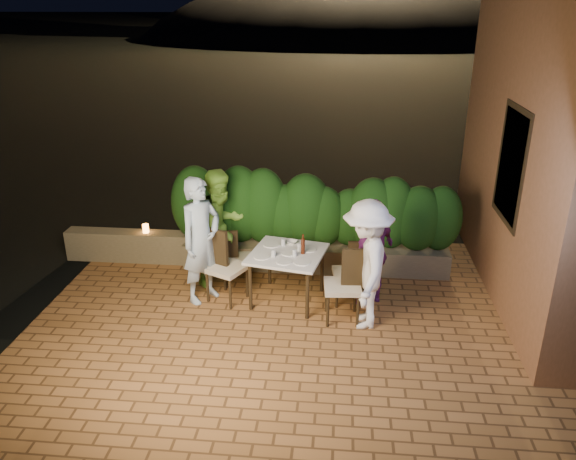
# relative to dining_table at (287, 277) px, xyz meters

# --- Properties ---
(ground) EXTENTS (400.00, 400.00, 0.00)m
(ground) POSITION_rel_dining_table_xyz_m (0.13, -1.19, -0.40)
(ground) COLOR black
(ground) RESTS_ON ground
(terrace_floor) EXTENTS (7.00, 6.00, 0.15)m
(terrace_floor) POSITION_rel_dining_table_xyz_m (0.13, -0.69, -0.45)
(terrace_floor) COLOR #925F2F
(terrace_floor) RESTS_ON ground
(building_wall) EXTENTS (1.60, 5.00, 5.00)m
(building_wall) POSITION_rel_dining_table_xyz_m (3.73, 0.81, 2.12)
(building_wall) COLOR #97613B
(building_wall) RESTS_ON ground
(window_pane) EXTENTS (0.08, 1.00, 1.40)m
(window_pane) POSITION_rel_dining_table_xyz_m (2.95, 0.31, 1.62)
(window_pane) COLOR black
(window_pane) RESTS_ON building_wall
(window_frame) EXTENTS (0.06, 1.15, 1.55)m
(window_frame) POSITION_rel_dining_table_xyz_m (2.94, 0.31, 1.62)
(window_frame) COLOR black
(window_frame) RESTS_ON building_wall
(planter) EXTENTS (4.20, 0.55, 0.40)m
(planter) POSITION_rel_dining_table_xyz_m (0.33, 1.11, -0.17)
(planter) COLOR #6E6346
(planter) RESTS_ON ground
(hedge) EXTENTS (4.00, 0.70, 1.10)m
(hedge) POSITION_rel_dining_table_xyz_m (0.33, 1.11, 0.57)
(hedge) COLOR #173F11
(hedge) RESTS_ON planter
(parapet) EXTENTS (2.20, 0.30, 0.50)m
(parapet) POSITION_rel_dining_table_xyz_m (-2.67, 1.11, -0.12)
(parapet) COLOR #6E6346
(parapet) RESTS_ON ground
(hill) EXTENTS (52.00, 40.00, 22.00)m
(hill) POSITION_rel_dining_table_xyz_m (2.13, 58.81, -4.38)
(hill) COLOR black
(hill) RESTS_ON ground
(dining_table) EXTENTS (1.16, 1.16, 0.75)m
(dining_table) POSITION_rel_dining_table_xyz_m (0.00, 0.00, 0.00)
(dining_table) COLOR white
(dining_table) RESTS_ON ground
(plate_nw) EXTENTS (0.22, 0.22, 0.01)m
(plate_nw) POSITION_rel_dining_table_xyz_m (-0.34, -0.18, 0.38)
(plate_nw) COLOR white
(plate_nw) RESTS_ON dining_table
(plate_sw) EXTENTS (0.24, 0.24, 0.01)m
(plate_sw) POSITION_rel_dining_table_xyz_m (-0.25, 0.24, 0.38)
(plate_sw) COLOR white
(plate_sw) RESTS_ON dining_table
(plate_ne) EXTENTS (0.23, 0.23, 0.01)m
(plate_ne) POSITION_rel_dining_table_xyz_m (0.23, -0.30, 0.38)
(plate_ne) COLOR white
(plate_ne) RESTS_ON dining_table
(plate_se) EXTENTS (0.22, 0.22, 0.01)m
(plate_se) POSITION_rel_dining_table_xyz_m (0.29, 0.13, 0.38)
(plate_se) COLOR white
(plate_se) RESTS_ON dining_table
(plate_centre) EXTENTS (0.20, 0.20, 0.01)m
(plate_centre) POSITION_rel_dining_table_xyz_m (0.02, -0.03, 0.38)
(plate_centre) COLOR white
(plate_centre) RESTS_ON dining_table
(plate_front) EXTENTS (0.22, 0.22, 0.01)m
(plate_front) POSITION_rel_dining_table_xyz_m (-0.01, -0.31, 0.38)
(plate_front) COLOR white
(plate_front) RESTS_ON dining_table
(glass_nw) EXTENTS (0.06, 0.06, 0.10)m
(glass_nw) POSITION_rel_dining_table_xyz_m (-0.18, -0.15, 0.42)
(glass_nw) COLOR silver
(glass_nw) RESTS_ON dining_table
(glass_sw) EXTENTS (0.06, 0.06, 0.10)m
(glass_sw) POSITION_rel_dining_table_xyz_m (-0.08, 0.24, 0.43)
(glass_sw) COLOR silver
(glass_sw) RESTS_ON dining_table
(glass_ne) EXTENTS (0.06, 0.06, 0.10)m
(glass_ne) POSITION_rel_dining_table_xyz_m (0.11, -0.11, 0.42)
(glass_ne) COLOR silver
(glass_ne) RESTS_ON dining_table
(glass_se) EXTENTS (0.07, 0.07, 0.11)m
(glass_se) POSITION_rel_dining_table_xyz_m (0.17, 0.09, 0.43)
(glass_se) COLOR silver
(glass_se) RESTS_ON dining_table
(beer_bottle) EXTENTS (0.06, 0.06, 0.29)m
(beer_bottle) POSITION_rel_dining_table_xyz_m (0.22, -0.01, 0.52)
(beer_bottle) COLOR #43190B
(beer_bottle) RESTS_ON dining_table
(bowl) EXTENTS (0.20, 0.20, 0.04)m
(bowl) POSITION_rel_dining_table_xyz_m (0.03, 0.33, 0.39)
(bowl) COLOR white
(bowl) RESTS_ON dining_table
(chair_left_front) EXTENTS (0.65, 0.65, 1.06)m
(chair_left_front) POSITION_rel_dining_table_xyz_m (-0.86, -0.06, 0.15)
(chair_left_front) COLOR black
(chair_left_front) RESTS_ON ground
(chair_left_back) EXTENTS (0.44, 0.44, 0.86)m
(chair_left_back) POSITION_rel_dining_table_xyz_m (-0.80, 0.46, 0.05)
(chair_left_back) COLOR black
(chair_left_back) RESTS_ON ground
(chair_right_front) EXTENTS (0.52, 0.52, 1.04)m
(chair_right_front) POSITION_rel_dining_table_xyz_m (0.78, -0.45, 0.14)
(chair_right_front) COLOR black
(chair_right_front) RESTS_ON ground
(chair_right_back) EXTENTS (0.48, 0.48, 0.93)m
(chair_right_back) POSITION_rel_dining_table_xyz_m (0.86, 0.05, 0.09)
(chair_right_back) COLOR black
(chair_right_back) RESTS_ON ground
(diner_blue) EXTENTS (0.74, 0.80, 1.83)m
(diner_blue) POSITION_rel_dining_table_xyz_m (-1.20, -0.06, 0.54)
(diner_blue) COLOR #ABC6DC
(diner_blue) RESTS_ON ground
(diner_green) EXTENTS (1.03, 1.09, 1.77)m
(diner_green) POSITION_rel_dining_table_xyz_m (-1.03, 0.52, 0.51)
(diner_green) COLOR #80C33D
(diner_green) RESTS_ON ground
(diner_white) EXTENTS (0.64, 1.12, 1.73)m
(diner_white) POSITION_rel_dining_table_xyz_m (1.07, -0.53, 0.49)
(diner_white) COLOR white
(diner_white) RESTS_ON ground
(diner_purple) EXTENTS (0.83, 0.97, 1.56)m
(diner_purple) POSITION_rel_dining_table_xyz_m (1.19, 0.04, 0.41)
(diner_purple) COLOR #7B297C
(diner_purple) RESTS_ON ground
(parapet_lamp) EXTENTS (0.10, 0.10, 0.14)m
(parapet_lamp) POSITION_rel_dining_table_xyz_m (-2.42, 1.11, 0.20)
(parapet_lamp) COLOR orange
(parapet_lamp) RESTS_ON parapet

